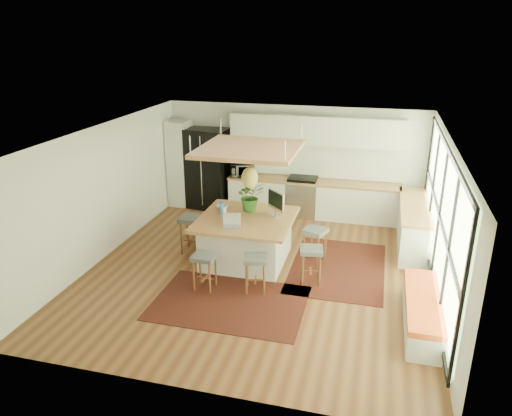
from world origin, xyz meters
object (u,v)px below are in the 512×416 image
(stool_near_right, at_px, (255,273))
(stool_right_front, at_px, (311,265))
(fridge, at_px, (209,173))
(stool_left_side, at_px, (193,236))
(microwave, at_px, (242,168))
(island, at_px, (246,239))
(stool_right_back, at_px, (315,245))
(monitor, at_px, (276,204))
(laptop, at_px, (232,221))
(stool_near_left, at_px, (205,271))
(island_plant, at_px, (250,199))

(stool_near_right, distance_m, stool_right_front, 1.08)
(fridge, height_order, stool_left_side, fridge)
(microwave, bearing_deg, island, -91.56)
(island, distance_m, stool_right_back, 1.39)
(island, height_order, monitor, monitor)
(stool_right_back, relative_size, monitor, 1.25)
(island, relative_size, stool_near_right, 2.71)
(laptop, bearing_deg, monitor, 35.30)
(stool_near_left, relative_size, monitor, 1.19)
(stool_right_front, height_order, microwave, microwave)
(fridge, relative_size, laptop, 5.94)
(stool_near_left, xyz_separation_m, stool_right_back, (1.76, 1.60, 0.00))
(stool_near_right, bearing_deg, fridge, 119.79)
(island_plant, bearing_deg, stool_near_left, -102.56)
(monitor, bearing_deg, laptop, -85.78)
(island, relative_size, laptop, 5.27)
(island, bearing_deg, stool_right_front, -21.85)
(stool_left_side, relative_size, microwave, 1.35)
(laptop, relative_size, microwave, 0.59)
(stool_left_side, xyz_separation_m, laptop, (1.06, -0.62, 0.70))
(stool_right_back, bearing_deg, microwave, 131.79)
(stool_near_left, distance_m, stool_left_side, 1.60)
(island, xyz_separation_m, stool_near_left, (-0.42, -1.29, -0.11))
(stool_near_right, height_order, stool_right_back, stool_right_back)
(stool_near_left, xyz_separation_m, monitor, (0.96, 1.55, 0.83))
(monitor, bearing_deg, stool_near_left, -76.06)
(laptop, height_order, microwave, microwave)
(stool_near_left, bearing_deg, stool_near_right, 9.13)
(laptop, distance_m, monitor, 1.04)
(stool_left_side, height_order, microwave, microwave)
(island, height_order, microwave, microwave)
(fridge, distance_m, laptop, 3.76)
(stool_left_side, bearing_deg, island, -5.22)
(stool_left_side, relative_size, monitor, 1.41)
(laptop, bearing_deg, microwave, 89.39)
(island, bearing_deg, monitor, 25.85)
(stool_left_side, bearing_deg, stool_right_back, 4.59)
(fridge, bearing_deg, stool_right_back, -31.29)
(island, height_order, stool_right_front, island)
(fridge, height_order, stool_right_front, fridge)
(laptop, relative_size, island_plant, 0.57)
(fridge, xyz_separation_m, stool_near_left, (1.38, -4.15, -0.57))
(stool_near_right, bearing_deg, island_plant, 108.16)
(island, height_order, stool_left_side, island)
(stool_right_back, distance_m, stool_left_side, 2.55)
(fridge, bearing_deg, microwave, 4.75)
(island, distance_m, island_plant, 0.83)
(monitor, bearing_deg, stool_right_front, 1.77)
(stool_left_side, xyz_separation_m, island_plant, (1.17, 0.34, 0.81))
(microwave, bearing_deg, stool_right_back, -67.28)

